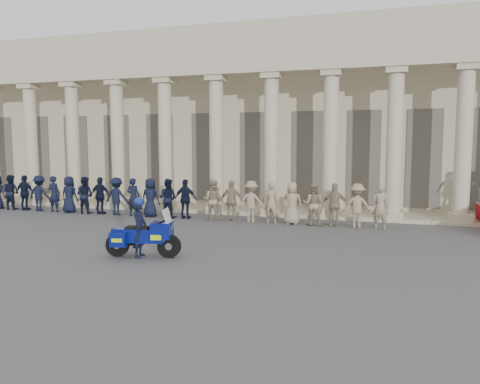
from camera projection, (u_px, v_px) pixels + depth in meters
name	position (u px, v px, depth m)	size (l,w,h in m)	color
ground	(164.00, 253.00, 13.90)	(90.00, 90.00, 0.00)	#454548
building	(277.00, 121.00, 27.41)	(40.00, 12.50, 9.00)	tan
officer_rank	(156.00, 198.00, 20.48)	(19.63, 0.65, 1.71)	black
motorcycle	(144.00, 236.00, 13.30)	(2.18, 1.04, 1.41)	black
rider	(139.00, 227.00, 13.28)	(0.50, 0.66, 1.72)	black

